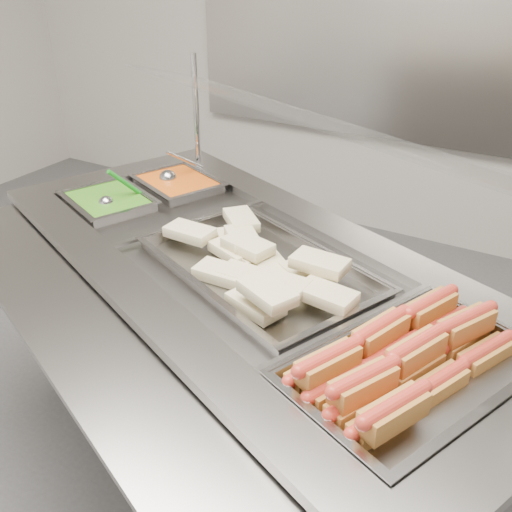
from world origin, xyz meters
The scene contains 12 objects.
back_panel centered at (0.00, 2.45, 1.20)m, with size 3.00×0.04×1.20m, color #A8A29D.
steam_counter centered at (-0.04, 0.47, 0.42)m, with size 1.91×1.39×0.84m.
tray_rail centered at (-0.23, 0.03, 0.79)m, with size 1.63×0.94×0.05m.
sneeze_guard centered at (0.04, 0.66, 1.17)m, with size 1.52×0.84×0.41m.
pan_hotdogs centered at (0.49, 0.25, 0.80)m, with size 0.49×0.59×0.09m.
pan_wraps centered at (0.01, 0.45, 0.81)m, with size 0.73×0.59×0.07m.
pan_beans centered at (-0.54, 0.83, 0.80)m, with size 0.34×0.31×0.09m.
pan_peas centered at (-0.65, 0.58, 0.80)m, with size 0.34×0.31×0.09m.
hotdogs_in_buns centered at (0.47, 0.25, 0.84)m, with size 0.39×0.53×0.11m.
tortilla_wraps centered at (0.01, 0.44, 0.84)m, with size 0.62×0.49×0.09m.
ladle centered at (-0.58, 0.83, 0.84)m, with size 0.10×0.17×0.14m.
serving_spoon centered at (-0.62, 0.56, 0.84)m, with size 0.08×0.15×0.14m.
Camera 1 is at (0.67, -0.70, 1.59)m, focal length 40.00 mm.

